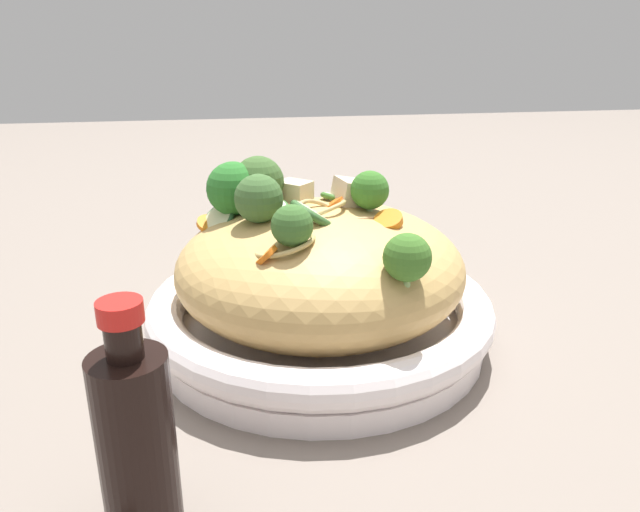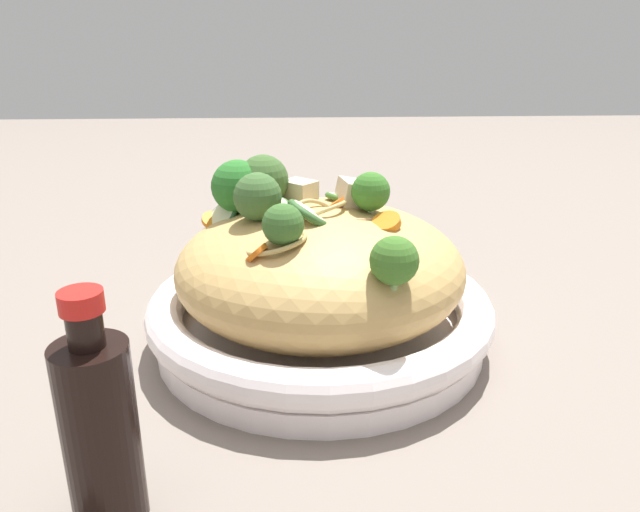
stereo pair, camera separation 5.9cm
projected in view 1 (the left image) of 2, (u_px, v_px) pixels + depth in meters
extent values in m
plane|color=slate|center=(320.00, 341.00, 0.62)|extent=(3.00, 3.00, 0.00)
cylinder|color=white|center=(320.00, 332.00, 0.62)|extent=(0.31, 0.31, 0.02)
torus|color=white|center=(320.00, 306.00, 0.61)|extent=(0.33, 0.33, 0.03)
ellipsoid|color=tan|center=(320.00, 267.00, 0.59)|extent=(0.27, 0.27, 0.12)
torus|color=tan|center=(322.00, 216.00, 0.56)|extent=(0.07, 0.07, 0.03)
torus|color=tan|center=(284.00, 245.00, 0.52)|extent=(0.07, 0.07, 0.02)
torus|color=tan|center=(354.00, 220.00, 0.58)|extent=(0.06, 0.06, 0.02)
torus|color=tan|center=(323.00, 210.00, 0.58)|extent=(0.07, 0.07, 0.03)
cone|color=#9ABE70|center=(260.00, 222.00, 0.56)|extent=(0.02, 0.02, 0.01)
sphere|color=#3C612F|center=(259.00, 199.00, 0.55)|extent=(0.06, 0.06, 0.04)
cone|color=#9ABB7C|center=(368.00, 212.00, 0.59)|extent=(0.02, 0.02, 0.02)
sphere|color=#376F26|center=(369.00, 189.00, 0.58)|extent=(0.05, 0.05, 0.04)
cone|color=#9FBC74|center=(406.00, 283.00, 0.49)|extent=(0.02, 0.02, 0.02)
sphere|color=#3C6C26|center=(407.00, 257.00, 0.49)|extent=(0.05, 0.05, 0.04)
cone|color=#A4C074|center=(235.00, 217.00, 0.60)|extent=(0.03, 0.03, 0.02)
sphere|color=#2A6E28|center=(233.00, 189.00, 0.59)|extent=(0.07, 0.07, 0.05)
cone|color=#A0BE6E|center=(259.00, 209.00, 0.61)|extent=(0.03, 0.03, 0.02)
sphere|color=#3C5E2C|center=(258.00, 182.00, 0.60)|extent=(0.07, 0.07, 0.05)
cone|color=#9FC279|center=(292.00, 247.00, 0.51)|extent=(0.02, 0.02, 0.01)
sphere|color=#39632B|center=(292.00, 226.00, 0.50)|extent=(0.05, 0.05, 0.03)
cylinder|color=orange|center=(389.00, 220.00, 0.56)|extent=(0.04, 0.04, 0.02)
cylinder|color=orange|center=(267.00, 255.00, 0.50)|extent=(0.02, 0.03, 0.02)
cylinder|color=orange|center=(210.00, 224.00, 0.60)|extent=(0.03, 0.03, 0.01)
cylinder|color=orange|center=(334.00, 204.00, 0.59)|extent=(0.03, 0.03, 0.02)
cylinder|color=beige|center=(218.00, 221.00, 0.59)|extent=(0.04, 0.04, 0.03)
torus|color=#2F5A32|center=(218.00, 221.00, 0.59)|extent=(0.05, 0.05, 0.03)
cylinder|color=beige|center=(270.00, 209.00, 0.58)|extent=(0.04, 0.04, 0.01)
torus|color=#315D28|center=(270.00, 209.00, 0.58)|extent=(0.05, 0.05, 0.01)
cylinder|color=beige|center=(312.00, 215.00, 0.55)|extent=(0.04, 0.04, 0.03)
torus|color=#345F2C|center=(312.00, 215.00, 0.55)|extent=(0.05, 0.05, 0.03)
cylinder|color=beige|center=(338.00, 198.00, 0.61)|extent=(0.04, 0.04, 0.01)
torus|color=#376826|center=(338.00, 198.00, 0.61)|extent=(0.05, 0.05, 0.02)
cube|color=beige|center=(351.00, 197.00, 0.60)|extent=(0.04, 0.04, 0.04)
cube|color=beige|center=(294.00, 195.00, 0.61)|extent=(0.04, 0.04, 0.03)
cylinder|color=black|center=(137.00, 450.00, 0.37)|extent=(0.05, 0.05, 0.12)
cylinder|color=black|center=(124.00, 340.00, 0.34)|extent=(0.02, 0.02, 0.02)
cylinder|color=red|center=(120.00, 312.00, 0.34)|extent=(0.03, 0.03, 0.01)
cylinder|color=red|center=(302.00, 227.00, 0.95)|extent=(0.21, 0.02, 0.01)
cylinder|color=red|center=(302.00, 229.00, 0.94)|extent=(0.21, 0.02, 0.01)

